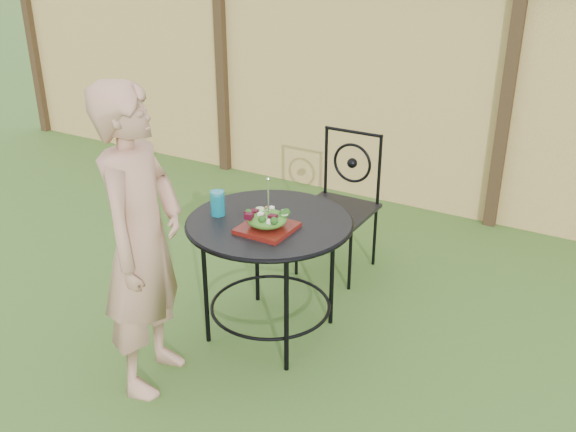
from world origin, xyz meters
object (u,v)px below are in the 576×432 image
Objects in this scene: patio_chair at (341,200)px; diner at (142,243)px; salad_plate at (267,228)px; patio_table at (270,243)px.

diner reaches higher than patio_chair.
patio_chair is at bearing -26.16° from diner.
diner is (-0.30, -1.60, 0.29)m from patio_chair.
diner is at bearing -123.95° from salad_plate.
patio_chair reaches higher than salad_plate.
salad_plate is at bearing -49.53° from diner.
patio_table is at bearing 116.41° from salad_plate.
salad_plate reaches higher than patio_table.
salad_plate is at bearing -63.59° from patio_table.
patio_chair is at bearing 93.88° from salad_plate.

